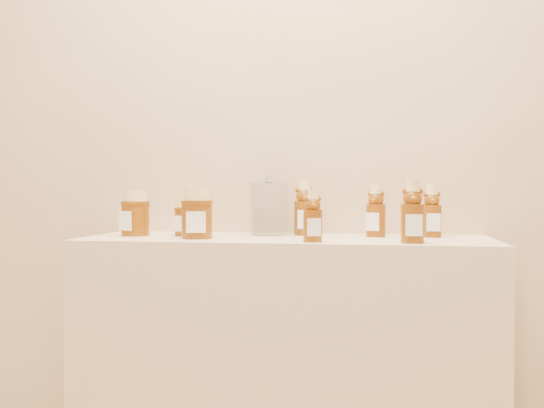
% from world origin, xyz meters
% --- Properties ---
extents(wall_back, '(3.50, 0.02, 2.70)m').
position_xyz_m(wall_back, '(0.00, 1.75, 1.35)').
color(wall_back, tan).
rests_on(wall_back, ground).
extents(display_table, '(1.20, 0.40, 0.90)m').
position_xyz_m(display_table, '(0.00, 1.55, 0.45)').
color(display_table, beige).
rests_on(display_table, ground).
extents(bear_bottle_back_left, '(0.08, 0.08, 0.20)m').
position_xyz_m(bear_bottle_back_left, '(0.04, 1.66, 1.00)').
color(bear_bottle_back_left, '#5B2C07').
rests_on(bear_bottle_back_left, display_table).
extents(bear_bottle_back_mid, '(0.08, 0.08, 0.18)m').
position_xyz_m(bear_bottle_back_mid, '(0.26, 1.63, 0.99)').
color(bear_bottle_back_mid, '#5B2C07').
rests_on(bear_bottle_back_mid, display_table).
extents(bear_bottle_back_right, '(0.07, 0.07, 0.18)m').
position_xyz_m(bear_bottle_back_right, '(0.43, 1.64, 0.99)').
color(bear_bottle_back_right, '#5B2C07').
rests_on(bear_bottle_back_right, display_table).
extents(bear_bottle_front_left, '(0.07, 0.07, 0.16)m').
position_xyz_m(bear_bottle_front_left, '(0.09, 1.42, 0.98)').
color(bear_bottle_front_left, '#5B2C07').
rests_on(bear_bottle_front_left, display_table).
extents(bear_bottle_front_right, '(0.07, 0.07, 0.19)m').
position_xyz_m(bear_bottle_front_right, '(0.36, 1.42, 1.00)').
color(bear_bottle_front_right, '#5B2C07').
rests_on(bear_bottle_front_right, display_table).
extents(honey_jar_left, '(0.12, 0.12, 0.14)m').
position_xyz_m(honey_jar_left, '(-0.47, 1.55, 0.97)').
color(honey_jar_left, '#5B2C07').
rests_on(honey_jar_left, display_table).
extents(honey_jar_back, '(0.09, 0.09, 0.12)m').
position_xyz_m(honey_jar_back, '(-0.31, 1.58, 0.96)').
color(honey_jar_back, '#5B2C07').
rests_on(honey_jar_back, display_table).
extents(honey_jar_front, '(0.11, 0.11, 0.15)m').
position_xyz_m(honey_jar_front, '(-0.25, 1.48, 0.97)').
color(honey_jar_front, '#5B2C07').
rests_on(honey_jar_front, display_table).
extents(glass_canister, '(0.12, 0.12, 0.18)m').
position_xyz_m(glass_canister, '(-0.07, 1.65, 0.99)').
color(glass_canister, white).
rests_on(glass_canister, display_table).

